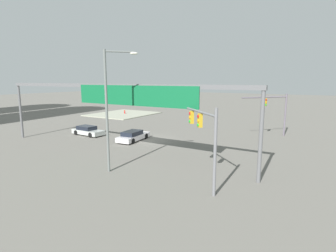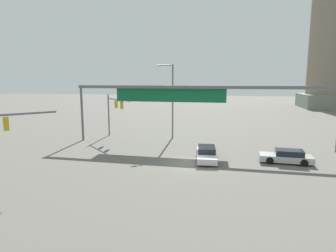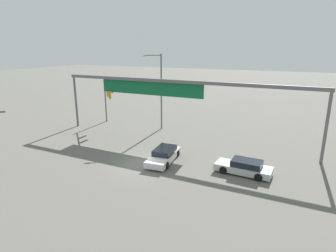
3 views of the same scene
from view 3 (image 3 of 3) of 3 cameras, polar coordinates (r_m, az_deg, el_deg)
The scene contains 6 objects.
ground_plane at distance 25.58m, azimuth -5.14°, elevation -7.60°, with size 239.71×239.71×0.00m, color #636059.
traffic_signal_opposite_side at distance 38.30m, azimuth -12.23°, elevation 5.93°, with size 4.83×4.61×5.53m.
streetlamp_curved_arm at distance 35.17m, azimuth -1.77°, elevation 7.89°, with size 1.94×1.96×9.38m.
overhead_sign_gantry at distance 30.66m, azimuth 0.09°, elevation 7.70°, with size 29.23×0.43×6.81m.
sedan_car_approaching at distance 24.15m, azimuth 15.20°, elevation -8.07°, with size 4.62×2.01×1.21m.
sedan_car_waiting_far at distance 25.82m, azimuth -0.84°, elevation -5.93°, with size 2.30×5.02×1.21m.
Camera 3 is at (12.35, -20.06, 9.98)m, focal length 30.01 mm.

